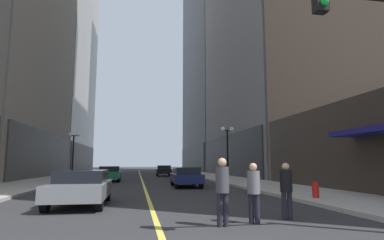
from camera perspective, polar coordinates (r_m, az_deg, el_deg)
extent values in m
plane|color=#2D2D30|center=(38.32, -9.25, -10.10)|extent=(200.00, 200.00, 0.00)
cube|color=#ADA8A0|center=(39.07, -21.61, -9.50)|extent=(4.50, 78.00, 0.15)
cube|color=#ADA8A0|center=(39.31, 3.05, -10.02)|extent=(4.50, 78.00, 0.15)
cube|color=#E5D64C|center=(38.32, -9.25, -10.09)|extent=(0.16, 70.00, 0.01)
cube|color=#403C35|center=(39.10, -24.97, -5.76)|extent=(0.50, 22.80, 5.00)
cube|color=#A8A399|center=(69.54, -22.87, 13.24)|extent=(11.30, 26.00, 51.72)
cube|color=#3A3935|center=(64.07, -19.11, -6.58)|extent=(0.50, 24.70, 5.00)
cube|color=#332A23|center=(18.16, 28.11, -4.03)|extent=(0.50, 20.90, 5.00)
cube|color=gray|center=(47.13, 15.13, 19.34)|extent=(14.72, 24.00, 45.78)
cube|color=#2C2C2E|center=(39.41, 6.54, -6.45)|extent=(0.50, 22.80, 5.00)
cube|color=slate|center=(72.65, 4.96, 17.70)|extent=(12.27, 26.00, 65.72)
cube|color=#212327|center=(64.27, 0.04, -7.01)|extent=(0.50, 24.70, 5.00)
cube|color=slate|center=(12.83, -19.46, -11.83)|extent=(1.95, 4.26, 0.55)
cube|color=black|center=(13.02, -19.21, -9.68)|extent=(1.72, 2.39, 0.50)
cylinder|color=black|center=(11.28, -16.38, -13.97)|extent=(0.22, 0.64, 0.64)
cylinder|color=black|center=(11.58, -25.04, -13.40)|extent=(0.22, 0.64, 0.64)
cylinder|color=black|center=(14.23, -15.03, -12.68)|extent=(0.22, 0.64, 0.64)
cylinder|color=black|center=(14.47, -21.93, -12.30)|extent=(0.22, 0.64, 0.64)
cube|color=#141E4C|center=(21.72, -1.14, -10.44)|extent=(1.92, 4.58, 0.55)
cube|color=black|center=(21.48, -1.06, -9.20)|extent=(1.65, 2.58, 0.50)
cylinder|color=black|center=(23.22, -3.59, -10.94)|extent=(0.24, 0.65, 0.64)
cylinder|color=black|center=(23.41, 0.28, -10.93)|extent=(0.24, 0.65, 0.64)
cylinder|color=black|center=(20.07, -2.80, -11.44)|extent=(0.24, 0.65, 0.64)
cylinder|color=black|center=(20.28, 1.67, -11.41)|extent=(0.24, 0.65, 0.64)
cube|color=#196038|center=(29.17, -14.70, -9.52)|extent=(2.00, 4.35, 0.55)
cube|color=black|center=(29.37, -14.64, -8.58)|extent=(1.73, 2.45, 0.50)
cylinder|color=black|center=(27.64, -13.15, -10.25)|extent=(0.23, 0.64, 0.64)
cylinder|color=black|center=(27.74, -16.64, -10.12)|extent=(0.23, 0.64, 0.64)
cylinder|color=black|center=(30.65, -12.98, -10.00)|extent=(0.23, 0.64, 0.64)
cylinder|color=black|center=(30.74, -16.12, -9.88)|extent=(0.23, 0.64, 0.64)
cube|color=black|center=(39.92, -5.15, -9.22)|extent=(1.98, 4.35, 0.55)
cube|color=black|center=(39.70, -5.13, -8.54)|extent=(1.69, 2.46, 0.50)
cylinder|color=black|center=(41.40, -6.37, -9.53)|extent=(0.24, 0.65, 0.64)
cylinder|color=black|center=(41.48, -4.15, -9.55)|extent=(0.24, 0.65, 0.64)
cylinder|color=black|center=(38.40, -6.24, -9.67)|extent=(0.24, 0.65, 0.64)
cylinder|color=black|center=(38.48, -3.85, -9.69)|extent=(0.24, 0.65, 0.64)
cylinder|color=black|center=(8.32, 5.02, -15.88)|extent=(0.14, 0.14, 0.84)
cylinder|color=black|center=(8.36, 6.14, -15.83)|extent=(0.14, 0.14, 0.84)
cylinder|color=#3F3F44|center=(8.27, 5.51, -10.71)|extent=(0.36, 0.36, 0.66)
sphere|color=tan|center=(8.26, 5.47, -7.62)|extent=(0.23, 0.23, 0.23)
cylinder|color=black|center=(9.64, 16.33, -14.68)|extent=(0.14, 0.14, 0.78)
cylinder|color=black|center=(9.67, 17.30, -14.62)|extent=(0.14, 0.14, 0.78)
cylinder|color=black|center=(9.59, 16.65, -10.53)|extent=(0.42, 0.42, 0.61)
sphere|color=tan|center=(9.58, 16.55, -8.07)|extent=(0.21, 0.21, 0.21)
cylinder|color=black|center=(8.88, 10.67, -15.48)|extent=(0.14, 0.14, 0.77)
cylinder|color=black|center=(8.84, 11.72, -15.48)|extent=(0.14, 0.14, 0.77)
cylinder|color=slate|center=(8.79, 11.07, -11.00)|extent=(0.47, 0.47, 0.61)
sphere|color=tan|center=(8.78, 11.00, -8.33)|extent=(0.21, 0.21, 0.21)
sphere|color=green|center=(7.51, 22.85, 19.15)|extent=(0.17, 0.17, 0.17)
cylinder|color=black|center=(31.51, -20.76, -6.39)|extent=(0.14, 0.14, 4.20)
cylinder|color=black|center=(31.61, -20.58, -2.67)|extent=(0.80, 0.06, 0.06)
sphere|color=white|center=(31.68, -21.20, -2.47)|extent=(0.36, 0.36, 0.36)
sphere|color=white|center=(31.56, -19.95, -2.51)|extent=(0.36, 0.36, 0.36)
cylinder|color=black|center=(24.72, 6.46, -6.59)|extent=(0.14, 0.14, 4.20)
cylinder|color=black|center=(24.84, 6.39, -1.86)|extent=(0.80, 0.06, 0.06)
sphere|color=white|center=(24.76, 5.61, -1.61)|extent=(0.36, 0.36, 0.36)
sphere|color=white|center=(24.95, 7.16, -1.64)|extent=(0.36, 0.36, 0.36)
cylinder|color=red|center=(14.55, 21.47, -11.98)|extent=(0.28, 0.28, 0.80)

